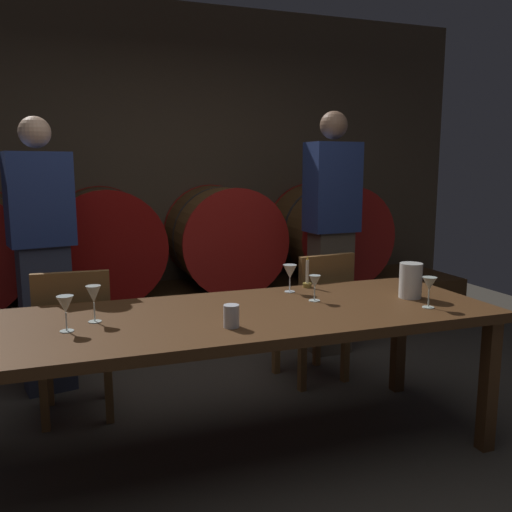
# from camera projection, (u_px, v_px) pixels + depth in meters

# --- Properties ---
(ground_plane) EXTENTS (7.77, 7.77, 0.00)m
(ground_plane) POSITION_uv_depth(u_px,v_px,m) (253.00, 469.00, 2.57)
(ground_plane) COLOR #3F3A33
(back_wall) EXTENTS (5.97, 0.24, 2.83)m
(back_wall) POSITION_uv_depth(u_px,v_px,m) (155.00, 168.00, 4.84)
(back_wall) COLOR brown
(back_wall) RESTS_ON ground
(barrel_shelf) EXTENTS (5.38, 0.90, 0.40)m
(barrel_shelf) POSITION_uv_depth(u_px,v_px,m) (170.00, 314.00, 4.53)
(barrel_shelf) COLOR brown
(barrel_shelf) RESTS_ON ground
(wine_barrel_center_left) EXTENTS (0.87, 0.84, 0.87)m
(wine_barrel_center_left) POSITION_uv_depth(u_px,v_px,m) (104.00, 243.00, 4.26)
(wine_barrel_center_left) COLOR #513319
(wine_barrel_center_left) RESTS_ON barrel_shelf
(wine_barrel_center_right) EXTENTS (0.87, 0.84, 0.87)m
(wine_barrel_center_right) POSITION_uv_depth(u_px,v_px,m) (223.00, 238.00, 4.58)
(wine_barrel_center_right) COLOR brown
(wine_barrel_center_right) RESTS_ON barrel_shelf
(wine_barrel_far_right) EXTENTS (0.87, 0.84, 0.87)m
(wine_barrel_far_right) POSITION_uv_depth(u_px,v_px,m) (328.00, 233.00, 4.91)
(wine_barrel_far_right) COLOR brown
(wine_barrel_far_right) RESTS_ON barrel_shelf
(dining_table) EXTENTS (2.54, 0.90, 0.73)m
(dining_table) POSITION_uv_depth(u_px,v_px,m) (240.00, 325.00, 2.62)
(dining_table) COLOR #4C2D16
(dining_table) RESTS_ON ground
(chair_left) EXTENTS (0.42, 0.42, 0.88)m
(chair_left) POSITION_uv_depth(u_px,v_px,m) (75.00, 337.00, 3.01)
(chair_left) COLOR brown
(chair_left) RESTS_ON ground
(chair_right) EXTENTS (0.45, 0.45, 0.88)m
(chair_right) POSITION_uv_depth(u_px,v_px,m) (317.00, 311.00, 3.56)
(chair_right) COLOR brown
(chair_right) RESTS_ON ground
(guest_left) EXTENTS (0.42, 0.32, 1.73)m
(guest_left) POSITION_uv_depth(u_px,v_px,m) (43.00, 255.00, 3.36)
(guest_left) COLOR #33384C
(guest_left) RESTS_ON ground
(guest_right) EXTENTS (0.40, 0.27, 1.83)m
(guest_right) POSITION_uv_depth(u_px,v_px,m) (331.00, 232.00, 4.06)
(guest_right) COLOR brown
(guest_right) RESTS_ON ground
(candle_center) EXTENTS (0.05, 0.05, 0.19)m
(candle_center) POSITION_uv_depth(u_px,v_px,m) (307.00, 279.00, 3.15)
(candle_center) COLOR olive
(candle_center) RESTS_ON dining_table
(pitcher) EXTENTS (0.12, 0.12, 0.19)m
(pitcher) POSITION_uv_depth(u_px,v_px,m) (411.00, 280.00, 2.89)
(pitcher) COLOR white
(pitcher) RESTS_ON dining_table
(wine_glass_far_left) EXTENTS (0.07, 0.07, 0.16)m
(wine_glass_far_left) POSITION_uv_depth(u_px,v_px,m) (65.00, 305.00, 2.29)
(wine_glass_far_left) COLOR silver
(wine_glass_far_left) RESTS_ON dining_table
(wine_glass_left) EXTENTS (0.07, 0.07, 0.17)m
(wine_glass_left) POSITION_uv_depth(u_px,v_px,m) (94.00, 295.00, 2.43)
(wine_glass_left) COLOR silver
(wine_glass_left) RESTS_ON dining_table
(wine_glass_center) EXTENTS (0.08, 0.08, 0.16)m
(wine_glass_center) POSITION_uv_depth(u_px,v_px,m) (290.00, 272.00, 3.02)
(wine_glass_center) COLOR white
(wine_glass_center) RESTS_ON dining_table
(wine_glass_right) EXTENTS (0.06, 0.06, 0.14)m
(wine_glass_right) POSITION_uv_depth(u_px,v_px,m) (315.00, 283.00, 2.82)
(wine_glass_right) COLOR silver
(wine_glass_right) RESTS_ON dining_table
(wine_glass_far_right) EXTENTS (0.07, 0.07, 0.16)m
(wine_glass_far_right) POSITION_uv_depth(u_px,v_px,m) (429.00, 285.00, 2.68)
(wine_glass_far_right) COLOR silver
(wine_glass_far_right) RESTS_ON dining_table
(cup_right) EXTENTS (0.07, 0.07, 0.10)m
(cup_right) POSITION_uv_depth(u_px,v_px,m) (231.00, 316.00, 2.36)
(cup_right) COLOR silver
(cup_right) RESTS_ON dining_table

